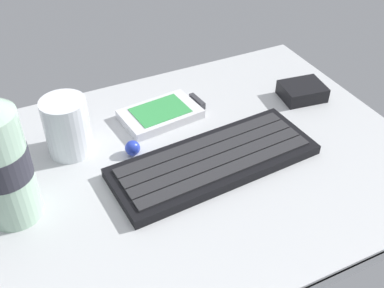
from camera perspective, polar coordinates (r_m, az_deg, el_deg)
name	(u,v)px	position (r cm, az deg, el deg)	size (l,w,h in cm)	color
ground_plane	(193,167)	(66.93, 0.09, -2.77)	(64.00, 48.00, 2.80)	#B7BABC
keyboard	(214,160)	(65.28, 2.69, -2.00)	(29.67, 12.92, 1.70)	black
handheld_device	(164,113)	(74.52, -3.41, 3.79)	(13.35, 8.88, 1.50)	silver
juice_cup	(67,128)	(68.09, -14.89, 1.84)	(6.40, 6.40, 8.50)	silver
charger_block	(302,91)	(80.91, 13.25, 6.26)	(7.00, 5.60, 2.40)	black
trackball_mouse	(133,148)	(67.36, -7.23, -0.48)	(2.20, 2.20, 2.20)	#2338B2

